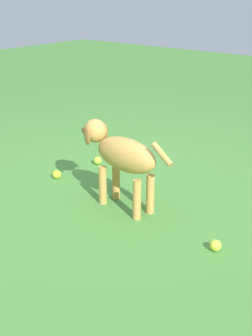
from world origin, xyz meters
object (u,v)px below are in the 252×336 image
object	(u,v)px
tennis_ball_0	(138,152)
tennis_ball_2	(98,160)
tennis_ball_3	(216,245)
tennis_ball_1	(57,174)
dog	(121,154)

from	to	relation	value
tennis_ball_0	tennis_ball_2	bearing A→B (deg)	72.42
tennis_ball_0	tennis_ball_3	world-z (taller)	same
tennis_ball_2	tennis_ball_3	xyz separation A→B (m)	(-1.44, 0.59, 0.00)
tennis_ball_2	tennis_ball_0	bearing A→B (deg)	-107.58
tennis_ball_1	tennis_ball_3	size ratio (longest dim) A/B	1.00
dog	tennis_ball_3	distance (m)	0.86
tennis_ball_1	tennis_ball_2	distance (m)	0.43
tennis_ball_2	tennis_ball_3	world-z (taller)	same
dog	tennis_ball_3	size ratio (longest dim) A/B	12.36
dog	tennis_ball_2	xyz separation A→B (m)	(0.65, -0.48, -0.33)
dog	tennis_ball_3	world-z (taller)	dog
tennis_ball_2	tennis_ball_3	distance (m)	1.55
tennis_ball_3	tennis_ball_2	bearing A→B (deg)	-22.49
tennis_ball_0	tennis_ball_3	bearing A→B (deg)	143.17
dog	tennis_ball_3	xyz separation A→B (m)	(-0.78, 0.11, -0.33)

